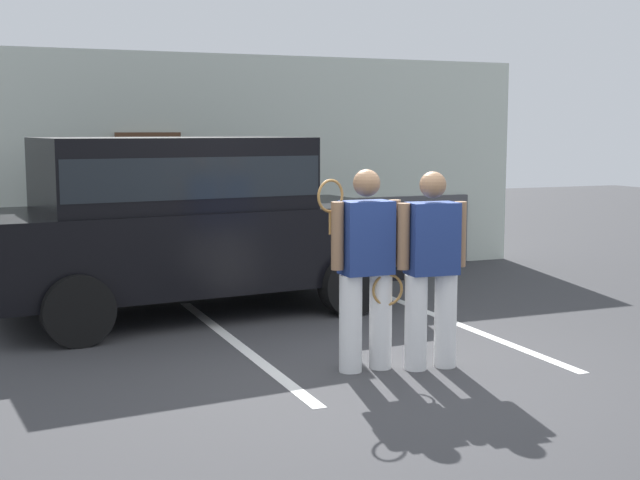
{
  "coord_description": "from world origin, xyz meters",
  "views": [
    {
      "loc": [
        -3.34,
        -6.67,
        2.14
      ],
      "look_at": [
        -0.11,
        1.2,
        1.05
      ],
      "focal_mm": 48.61,
      "sensor_mm": 36.0,
      "label": 1
    }
  ],
  "objects_px": {
    "tennis_player_woman": "(431,268)",
    "tennis_player_man": "(366,266)",
    "parked_suv": "(184,216)",
    "potted_plant_by_porch": "(407,250)"
  },
  "relations": [
    {
      "from": "parked_suv",
      "to": "tennis_player_woman",
      "type": "height_order",
      "value": "parked_suv"
    },
    {
      "from": "parked_suv",
      "to": "tennis_player_man",
      "type": "height_order",
      "value": "parked_suv"
    },
    {
      "from": "tennis_player_woman",
      "to": "tennis_player_man",
      "type": "bearing_deg",
      "value": -11.66
    },
    {
      "from": "parked_suv",
      "to": "tennis_player_woman",
      "type": "xyz_separation_m",
      "value": [
        1.48,
        -3.11,
        -0.23
      ]
    },
    {
      "from": "parked_suv",
      "to": "potted_plant_by_porch",
      "type": "xyz_separation_m",
      "value": [
        3.54,
        1.2,
        -0.74
      ]
    },
    {
      "from": "tennis_player_woman",
      "to": "potted_plant_by_porch",
      "type": "height_order",
      "value": "tennis_player_woman"
    },
    {
      "from": "tennis_player_man",
      "to": "potted_plant_by_porch",
      "type": "height_order",
      "value": "tennis_player_man"
    },
    {
      "from": "parked_suv",
      "to": "potted_plant_by_porch",
      "type": "distance_m",
      "value": 3.81
    },
    {
      "from": "potted_plant_by_porch",
      "to": "tennis_player_woman",
      "type": "bearing_deg",
      "value": -115.55
    },
    {
      "from": "tennis_player_woman",
      "to": "potted_plant_by_porch",
      "type": "bearing_deg",
      "value": -110.87
    }
  ]
}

